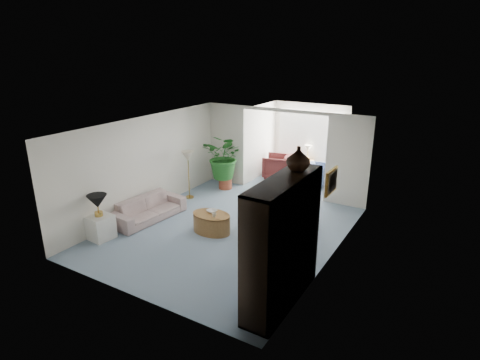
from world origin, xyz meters
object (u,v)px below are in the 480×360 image
Objects in this scene: table_lamp at (97,201)px; entertainment_cabinet at (283,243)px; floor_lamp at (188,156)px; wingback_chair at (270,206)px; sofa at (149,209)px; sunroom_chair_maroon at (277,166)px; side_table_dark at (301,211)px; ottoman at (257,289)px; cabinet_urn at (298,159)px; plant_pot at (225,183)px; end_table at (100,227)px; framed_picture at (332,181)px; sunroom_table at (307,168)px; coffee_cup at (214,215)px; coffee_table at (212,223)px; sunroom_chair_blue at (321,175)px; coffee_bowl at (212,211)px.

entertainment_cabinet is (4.49, -0.02, 0.20)m from table_lamp.
wingback_chair is (2.74, -0.30, -0.83)m from floor_lamp.
sunroom_chair_maroon is (1.33, 4.66, 0.11)m from sofa.
side_table_dark is 3.32m from ottoman.
plant_pot is (-3.87, 3.77, -2.24)m from cabinet_urn.
table_lamp is 0.81× the size of ottoman.
end_table is at bearing -93.12° from floor_lamp.
framed_picture is at bearing -16.83° from floor_lamp.
plant_pot is 0.47× the size of sunroom_chair_maroon.
sunroom_table is at bearing -79.49° from wingback_chair.
entertainment_cabinet is at bearing 31.17° from ottoman.
end_table is 2.58m from coffee_cup.
entertainment_cabinet reaches higher than wingback_chair.
plant_pot is (0.42, 2.90, -0.12)m from sofa.
sunroom_table is at bearing 109.36° from cabinet_urn.
entertainment_cabinet is 4.11× the size of sunroom_table.
floor_lamp is at bearing 140.78° from coffee_cup.
framed_picture is at bearing 72.99° from ottoman.
coffee_table is at bearing 140.49° from ottoman.
sofa is 3.05m from wingback_chair.
framed_picture is 0.90× the size of end_table.
cabinet_urn is (4.32, -2.57, 1.15)m from floor_lamp.
sunroom_chair_blue is at bearing 63.19° from end_table.
cabinet_urn is 6.07m from sunroom_chair_blue.
framed_picture reaches higher than coffee_table.
framed_picture is 3.13m from coffee_table.
sunroom_chair_blue reaches higher than end_table.
cabinet_urn is 0.48× the size of sunroom_chair_maroon.
cabinet_urn reaches higher than sunroom_table.
sofa is at bearing -153.50° from side_table_dark.
coffee_bowl is at bearing -74.13° from sofa.
coffee_bowl is at bearing 40.90° from end_table.
coffee_cup is at bearing 60.21° from wingback_chair.
entertainment_cabinet reaches higher than coffee_table.
end_table is 0.63m from table_lamp.
sunroom_chair_maroon reaches higher than sunroom_table.
side_table_dark is (3.40, 1.70, 0.05)m from sofa.
sunroom_chair_blue is at bearing 76.47° from coffee_table.
plant_pot is at bearing 132.16° from entertainment_cabinet.
floor_lamp is 0.16× the size of entertainment_cabinet.
plant_pot is (-4.10, 2.58, -1.54)m from framed_picture.
side_table_dark is 3.94m from sunroom_table.
end_table is at bearing -98.32° from plant_pot.
wingback_chair is 3.26m from entertainment_cabinet.
end_table is 1.26× the size of table_lamp.
table_lamp is 6.75m from sunroom_chair_blue.
sunroom_chair_maroon reaches higher than side_table_dark.
entertainment_cabinet reaches higher than end_table.
coffee_bowl is at bearing 155.42° from cabinet_urn.
coffee_bowl is at bearing 49.44° from wingback_chair.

